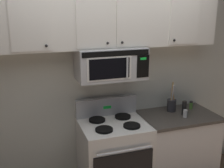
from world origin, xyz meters
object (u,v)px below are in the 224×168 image
stove_range (114,157)px  over_range_microwave (111,63)px  pepper_mill (184,108)px  spice_jar (191,105)px  utensil_crock_charcoal (172,104)px  salt_shaker (185,114)px

stove_range → over_range_microwave: bearing=90.1°
pepper_mill → spice_jar: 0.25m
over_range_microwave → pepper_mill: size_ratio=4.30×
stove_range → spice_jar: size_ratio=10.83×
pepper_mill → spice_jar: bearing=36.6°
over_range_microwave → utensil_crock_charcoal: (0.82, 0.02, -0.58)m
stove_range → salt_shaker: stove_range is taller
utensil_crock_charcoal → pepper_mill: 0.18m
spice_jar → over_range_microwave: bearing=-179.5°
salt_shaker → spice_jar: bearing=44.0°
utensil_crock_charcoal → spice_jar: bearing=-2.3°
stove_range → pepper_mill: bearing=-1.5°
pepper_mill → utensil_crock_charcoal: bearing=117.2°
stove_range → pepper_mill: stove_range is taller
pepper_mill → stove_range: bearing=178.5°
stove_range → salt_shaker: size_ratio=11.72×
stove_range → salt_shaker: 1.00m
pepper_mill → salt_shaker: bearing=-111.9°
over_range_microwave → stove_range: bearing=-89.9°
utensil_crock_charcoal → spice_jar: size_ratio=3.68×
stove_range → over_range_microwave: 1.11m
salt_shaker → stove_range: bearing=173.7°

